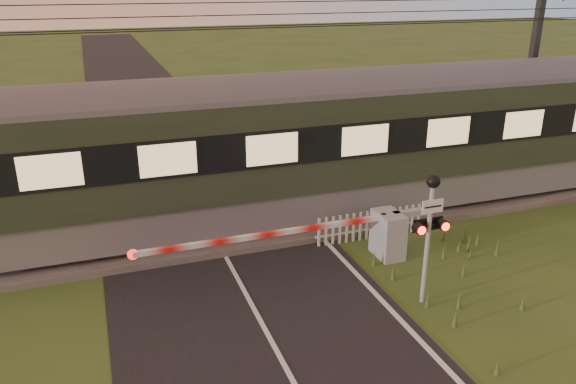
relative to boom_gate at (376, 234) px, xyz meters
name	(u,v)px	position (x,y,z in m)	size (l,w,h in m)	color
ground	(289,375)	(-3.57, -3.56, -0.66)	(160.00, 160.00, 0.00)	#2B4A1C
road	(295,383)	(-3.55, -3.79, -0.65)	(6.00, 140.00, 0.03)	black
track_bed	(212,229)	(-3.57, 2.94, -0.60)	(140.00, 3.40, 0.39)	#47423D
overhead_wires	(200,19)	(-3.57, 2.94, 5.06)	(120.00, 0.62, 0.62)	black
boom_gate	(376,234)	(0.00, 0.00, 0.00)	(7.43, 0.91, 1.21)	gray
crossing_signal	(430,217)	(0.01, -2.21, 1.36)	(0.75, 0.33, 2.95)	gray
picket_fence	(370,225)	(0.40, 1.05, -0.25)	(3.20, 0.07, 0.82)	silver
catenary_mast	(534,59)	(8.93, 5.17, 3.27)	(0.24, 2.47, 7.60)	#2D2D30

